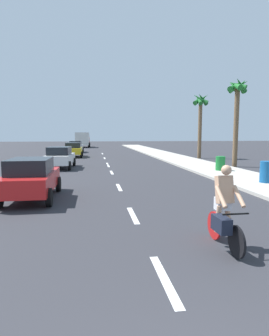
# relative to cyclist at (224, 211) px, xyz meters

# --- Properties ---
(ground_plane) EXTENTS (160.00, 160.00, 0.00)m
(ground_plane) POSITION_rel_cyclist_xyz_m (-1.58, 15.49, -0.83)
(ground_plane) COLOR #2D2D33
(sidewalk_strip) EXTENTS (3.60, 80.00, 0.14)m
(sidewalk_strip) POSITION_rel_cyclist_xyz_m (5.46, 17.49, -0.76)
(sidewalk_strip) COLOR #B2ADA3
(sidewalk_strip) RESTS_ON ground
(lane_stripe_1) EXTENTS (0.16, 1.80, 0.01)m
(lane_stripe_1) POSITION_rel_cyclist_xyz_m (-1.58, -1.12, -0.83)
(lane_stripe_1) COLOR white
(lane_stripe_1) RESTS_ON ground
(lane_stripe_2) EXTENTS (0.16, 1.80, 0.01)m
(lane_stripe_2) POSITION_rel_cyclist_xyz_m (-1.58, 2.80, -0.83)
(lane_stripe_2) COLOR white
(lane_stripe_2) RESTS_ON ground
(lane_stripe_3) EXTENTS (0.16, 1.80, 0.01)m
(lane_stripe_3) POSITION_rel_cyclist_xyz_m (-1.58, 7.46, -0.83)
(lane_stripe_3) COLOR white
(lane_stripe_3) RESTS_ON ground
(lane_stripe_4) EXTENTS (0.16, 1.80, 0.01)m
(lane_stripe_4) POSITION_rel_cyclist_xyz_m (-1.58, 12.74, -0.83)
(lane_stripe_4) COLOR white
(lane_stripe_4) RESTS_ON ground
(lane_stripe_5) EXTENTS (0.16, 1.80, 0.01)m
(lane_stripe_5) POSITION_rel_cyclist_xyz_m (-1.58, 16.72, -0.83)
(lane_stripe_5) COLOR white
(lane_stripe_5) RESTS_ON ground
(lane_stripe_6) EXTENTS (0.16, 1.80, 0.01)m
(lane_stripe_6) POSITION_rel_cyclist_xyz_m (-1.58, 18.15, -0.83)
(lane_stripe_6) COLOR white
(lane_stripe_6) RESTS_ON ground
(lane_stripe_7) EXTENTS (0.16, 1.80, 0.01)m
(lane_stripe_7) POSITION_rel_cyclist_xyz_m (-1.58, 23.97, -0.83)
(lane_stripe_7) COLOR white
(lane_stripe_7) RESTS_ON ground
(lane_stripe_8) EXTENTS (0.16, 1.80, 0.01)m
(lane_stripe_8) POSITION_rel_cyclist_xyz_m (-1.58, 30.93, -0.83)
(lane_stripe_8) COLOR white
(lane_stripe_8) RESTS_ON ground
(cyclist) EXTENTS (0.62, 1.71, 1.82)m
(cyclist) POSITION_rel_cyclist_xyz_m (0.00, 0.00, 0.00)
(cyclist) COLOR black
(cyclist) RESTS_ON ground
(parked_car_red) EXTENTS (1.82, 3.91, 1.57)m
(parked_car_red) POSITION_rel_cyclist_xyz_m (-5.10, 5.55, 0.00)
(parked_car_red) COLOR red
(parked_car_red) RESTS_ON ground
(parked_car_white) EXTENTS (2.05, 4.11, 1.57)m
(parked_car_white) POSITION_rel_cyclist_xyz_m (-5.15, 15.63, 0.01)
(parked_car_white) COLOR white
(parked_car_white) RESTS_ON ground
(parked_car_yellow) EXTENTS (1.95, 4.19, 1.57)m
(parked_car_yellow) POSITION_rel_cyclist_xyz_m (-4.87, 26.10, 0.01)
(parked_car_yellow) COLOR gold
(parked_car_yellow) RESTS_ON ground
(parked_car_silver) EXTENTS (1.98, 4.04, 1.57)m
(parked_car_silver) POSITION_rel_cyclist_xyz_m (-5.06, 34.04, 0.01)
(parked_car_silver) COLOR #B7BABF
(parked_car_silver) RESTS_ON ground
(delivery_truck) EXTENTS (2.79, 6.30, 2.80)m
(delivery_truck) POSITION_rel_cyclist_xyz_m (-4.68, 49.53, 0.67)
(delivery_truck) COLOR maroon
(delivery_truck) RESTS_ON ground
(palm_tree_mid) EXTENTS (1.79, 1.77, 6.70)m
(palm_tree_mid) POSITION_rel_cyclist_xyz_m (7.95, 14.74, 4.28)
(palm_tree_mid) COLOR brown
(palm_tree_mid) RESTS_ON ground
(palm_tree_far) EXTENTS (1.89, 1.80, 6.70)m
(palm_tree_far) POSITION_rel_cyclist_xyz_m (8.10, 22.53, 4.24)
(palm_tree_far) COLOR brown
(palm_tree_far) RESTS_ON ground
(trash_bin_near) EXTENTS (0.60, 0.60, 1.03)m
(trash_bin_near) POSITION_rel_cyclist_xyz_m (5.55, 7.00, -0.17)
(trash_bin_near) COLOR #14518C
(trash_bin_near) RESTS_ON sidewalk_strip
(trash_bin_far) EXTENTS (0.60, 0.60, 0.91)m
(trash_bin_far) POSITION_rel_cyclist_xyz_m (5.43, 11.80, -0.24)
(trash_bin_far) COLOR #19722D
(trash_bin_far) RESTS_ON sidewalk_strip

